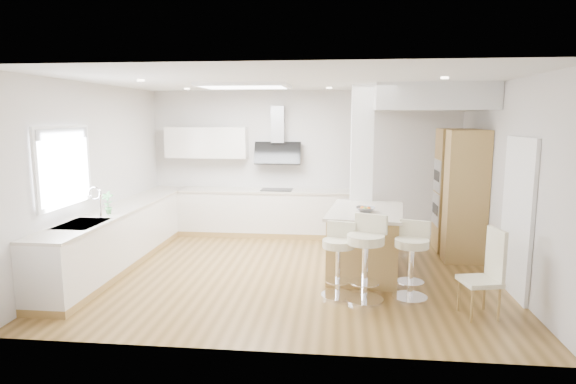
# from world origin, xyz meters

# --- Properties ---
(ground) EXTENTS (6.00, 6.00, 0.00)m
(ground) POSITION_xyz_m (0.00, 0.00, 0.00)
(ground) COLOR olive
(ground) RESTS_ON ground
(ceiling) EXTENTS (6.00, 5.00, 0.02)m
(ceiling) POSITION_xyz_m (0.00, 0.00, 0.00)
(ceiling) COLOR silver
(ceiling) RESTS_ON ground
(wall_back) EXTENTS (6.00, 0.04, 2.80)m
(wall_back) POSITION_xyz_m (0.00, 2.50, 1.40)
(wall_back) COLOR beige
(wall_back) RESTS_ON ground
(wall_left) EXTENTS (0.04, 5.00, 2.80)m
(wall_left) POSITION_xyz_m (-3.00, 0.00, 1.40)
(wall_left) COLOR beige
(wall_left) RESTS_ON ground
(wall_right) EXTENTS (0.04, 5.00, 2.80)m
(wall_right) POSITION_xyz_m (3.00, 0.00, 1.40)
(wall_right) COLOR beige
(wall_right) RESTS_ON ground
(skylight) EXTENTS (4.10, 2.10, 0.06)m
(skylight) POSITION_xyz_m (-0.79, 0.60, 2.77)
(skylight) COLOR white
(skylight) RESTS_ON ground
(window_left) EXTENTS (0.06, 1.28, 1.07)m
(window_left) POSITION_xyz_m (-2.96, -0.90, 1.69)
(window_left) COLOR white
(window_left) RESTS_ON ground
(doorway_right) EXTENTS (0.05, 1.00, 2.10)m
(doorway_right) POSITION_xyz_m (2.97, -0.60, 1.00)
(doorway_right) COLOR #423B34
(doorway_right) RESTS_ON ground
(counter_left) EXTENTS (0.63, 4.50, 1.35)m
(counter_left) POSITION_xyz_m (-2.70, 0.23, 0.46)
(counter_left) COLOR #AD884A
(counter_left) RESTS_ON ground
(counter_back) EXTENTS (3.62, 0.63, 2.50)m
(counter_back) POSITION_xyz_m (-0.91, 2.22, 0.70)
(counter_back) COLOR #AD884A
(counter_back) RESTS_ON ground
(pillar) EXTENTS (0.35, 0.35, 2.80)m
(pillar) POSITION_xyz_m (1.05, 0.95, 1.40)
(pillar) COLOR white
(pillar) RESTS_ON ground
(soffit) EXTENTS (1.78, 2.20, 0.40)m
(soffit) POSITION_xyz_m (2.10, 1.40, 2.60)
(soffit) COLOR silver
(soffit) RESTS_ON ground
(oven_column) EXTENTS (0.63, 1.21, 2.10)m
(oven_column) POSITION_xyz_m (2.68, 1.23, 1.05)
(oven_column) COLOR #AD884A
(oven_column) RESTS_ON ground
(peninsula) EXTENTS (1.23, 1.69, 1.03)m
(peninsula) POSITION_xyz_m (1.09, 0.07, 0.48)
(peninsula) COLOR #AD884A
(peninsula) RESTS_ON ground
(bar_stool_a) EXTENTS (0.51, 0.51, 0.96)m
(bar_stool_a) POSITION_xyz_m (0.70, -0.92, 0.54)
(bar_stool_a) COLOR white
(bar_stool_a) RESTS_ON ground
(bar_stool_b) EXTENTS (0.64, 0.64, 1.08)m
(bar_stool_b) POSITION_xyz_m (1.04, -1.03, 0.61)
(bar_stool_b) COLOR white
(bar_stool_b) RESTS_ON ground
(bar_stool_c) EXTENTS (0.57, 0.57, 0.99)m
(bar_stool_c) POSITION_xyz_m (1.62, -0.89, 0.56)
(bar_stool_c) COLOR white
(bar_stool_c) RESTS_ON ground
(dining_chair) EXTENTS (0.48, 0.48, 1.04)m
(dining_chair) POSITION_xyz_m (2.41, -1.36, 0.56)
(dining_chair) COLOR beige
(dining_chair) RESTS_ON ground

